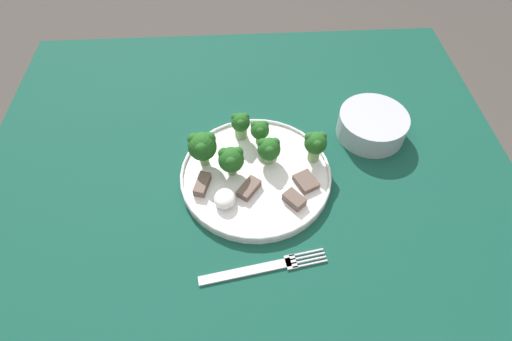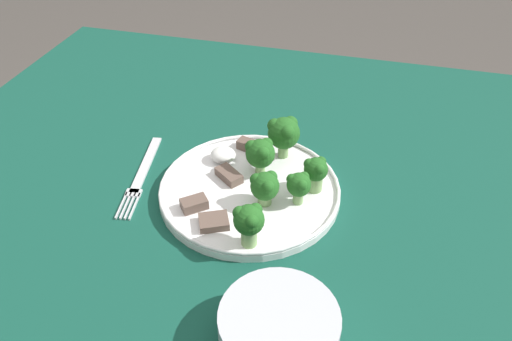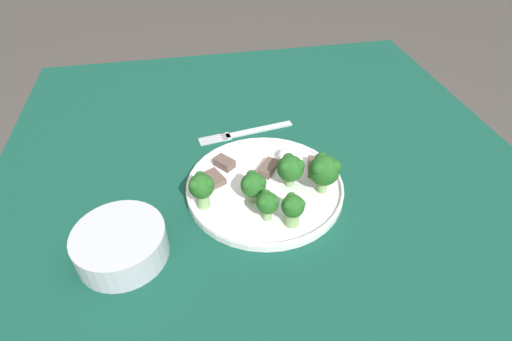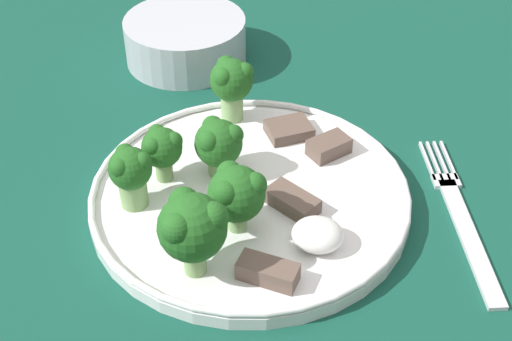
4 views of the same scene
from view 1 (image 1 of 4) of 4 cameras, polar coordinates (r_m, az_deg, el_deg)
The scene contains 16 objects.
ground_plane at distance 1.40m, azimuth -0.50°, elevation -22.22°, with size 8.00×8.00×0.00m, color #4C4742.
table at distance 0.80m, azimuth -0.81°, elevation -9.23°, with size 1.05×1.01×0.75m.
dinner_plate at distance 0.73m, azimuth -0.04°, elevation -0.60°, with size 0.28×0.28×0.02m.
fork at distance 0.64m, azimuth 0.91°, elevation -13.77°, with size 0.05×0.20×0.00m.
cream_bowl at distance 0.83m, azimuth 16.22°, elevation 6.20°, with size 0.13×0.13×0.05m.
broccoli_floret_near_rim_left at distance 0.72m, azimuth 1.87°, elevation 3.08°, with size 0.04×0.04×0.05m.
broccoli_floret_center_left at distance 0.77m, azimuth -2.21°, elevation 6.71°, with size 0.04×0.04×0.06m.
broccoli_floret_back_left at distance 0.73m, azimuth 8.49°, elevation 3.79°, with size 0.04×0.04×0.06m.
broccoli_floret_front_left at distance 0.75m, azimuth 0.55°, elevation 5.77°, with size 0.04×0.04×0.05m.
broccoli_floret_center_back at distance 0.70m, azimuth -3.58°, elevation 1.61°, with size 0.05×0.05×0.06m.
broccoli_floret_mid_cluster at distance 0.72m, azimuth -7.68°, elevation 3.47°, with size 0.05×0.05×0.07m.
meat_slice_front_slice at distance 0.70m, azimuth -1.16°, elevation -2.57°, with size 0.05×0.05×0.01m.
meat_slice_middle_slice at distance 0.72m, azimuth 7.15°, elevation -1.58°, with size 0.05×0.05×0.01m.
meat_slice_rear_slice at distance 0.71m, azimuth -7.69°, elevation -1.96°, with size 0.05×0.03×0.02m.
meat_slice_edge_slice at distance 0.69m, azimuth 5.50°, elevation -4.14°, with size 0.04×0.04×0.02m.
sauce_dollop at distance 0.68m, azimuth -4.48°, elevation -4.32°, with size 0.04×0.04×0.02m.
Camera 1 is at (0.39, -0.01, 1.34)m, focal length 28.00 mm.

